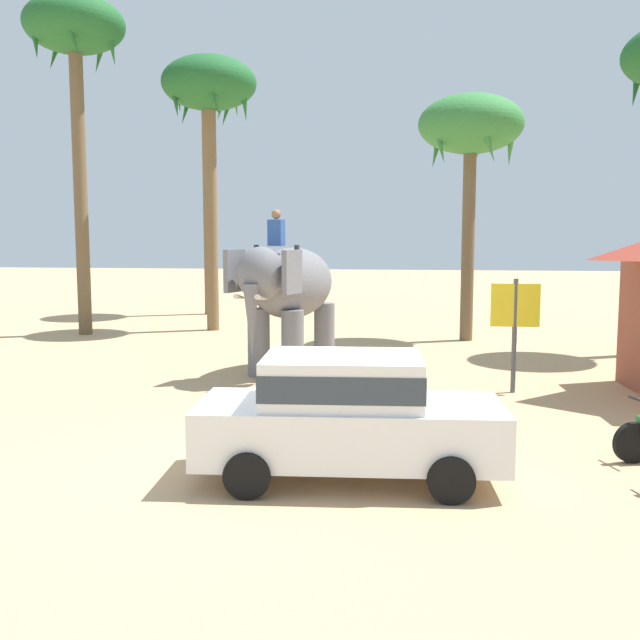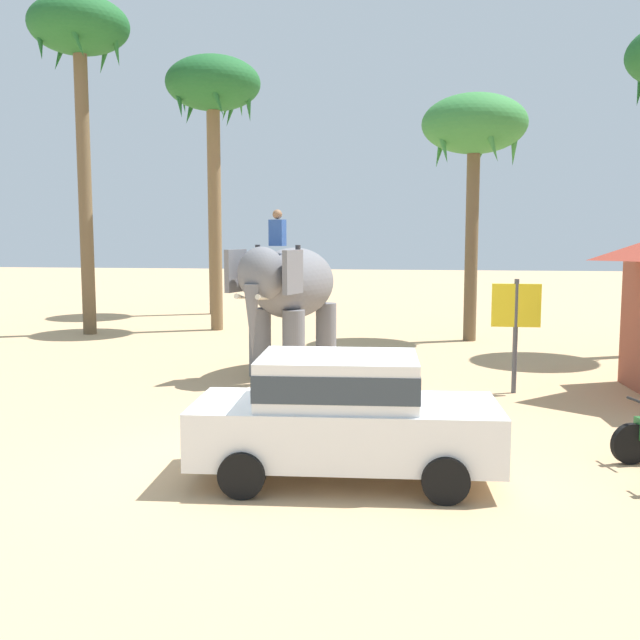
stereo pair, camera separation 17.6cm
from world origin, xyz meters
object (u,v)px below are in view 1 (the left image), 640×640
at_px(palm_tree_leaning_seaward, 206,95).
at_px(elephant_with_mahout, 288,290).
at_px(signboard_yellow, 515,313).
at_px(car_sedan_foreground, 347,412).
at_px(palm_tree_left_of_road, 471,131).
at_px(palm_tree_behind_elephant, 209,93).
at_px(palm_tree_near_hut, 75,40).

bearing_deg(palm_tree_leaning_seaward, elephant_with_mahout, -66.37).
bearing_deg(elephant_with_mahout, signboard_yellow, -17.62).
distance_m(car_sedan_foreground, signboard_yellow, 6.69).
bearing_deg(signboard_yellow, palm_tree_left_of_road, 93.42).
bearing_deg(palm_tree_leaning_seaward, palm_tree_left_of_road, -32.68).
distance_m(elephant_with_mahout, palm_tree_behind_elephant, 10.46).
height_order(elephant_with_mahout, signboard_yellow, elephant_with_mahout).
bearing_deg(palm_tree_left_of_road, palm_tree_leaning_seaward, 147.32).
relative_size(palm_tree_left_of_road, signboard_yellow, 3.15).
distance_m(palm_tree_near_hut, palm_tree_leaning_seaward, 7.12).
xyz_separation_m(palm_tree_left_of_road, palm_tree_leaning_seaward, (-10.13, 6.50, 2.49)).
distance_m(car_sedan_foreground, palm_tree_behind_elephant, 17.78).
bearing_deg(elephant_with_mahout, palm_tree_left_of_road, 52.84).
height_order(car_sedan_foreground, signboard_yellow, signboard_yellow).
relative_size(elephant_with_mahout, palm_tree_behind_elephant, 0.43).
relative_size(car_sedan_foreground, signboard_yellow, 1.75).
relative_size(palm_tree_left_of_road, palm_tree_leaning_seaward, 0.74).
xyz_separation_m(car_sedan_foreground, palm_tree_left_of_road, (2.50, 13.66, 5.53)).
xyz_separation_m(car_sedan_foreground, signboard_yellow, (2.96, 5.95, 0.76)).
height_order(palm_tree_left_of_road, signboard_yellow, palm_tree_left_of_road).
bearing_deg(palm_tree_near_hut, palm_tree_behind_elephant, 22.59).
relative_size(palm_tree_behind_elephant, palm_tree_near_hut, 0.85).
bearing_deg(palm_tree_behind_elephant, car_sedan_foreground, -68.05).
bearing_deg(palm_tree_left_of_road, signboard_yellow, -86.58).
height_order(palm_tree_behind_elephant, signboard_yellow, palm_tree_behind_elephant).
distance_m(palm_tree_behind_elephant, palm_tree_left_of_road, 8.86).
distance_m(elephant_with_mahout, palm_tree_near_hut, 12.40).
relative_size(elephant_with_mahout, palm_tree_left_of_road, 0.53).
xyz_separation_m(palm_tree_behind_elephant, signboard_yellow, (9.05, -9.15, -6.38)).
relative_size(elephant_with_mahout, palm_tree_near_hut, 0.37).
xyz_separation_m(palm_tree_leaning_seaward, signboard_yellow, (10.59, -14.21, -7.27)).
relative_size(car_sedan_foreground, palm_tree_left_of_road, 0.56).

